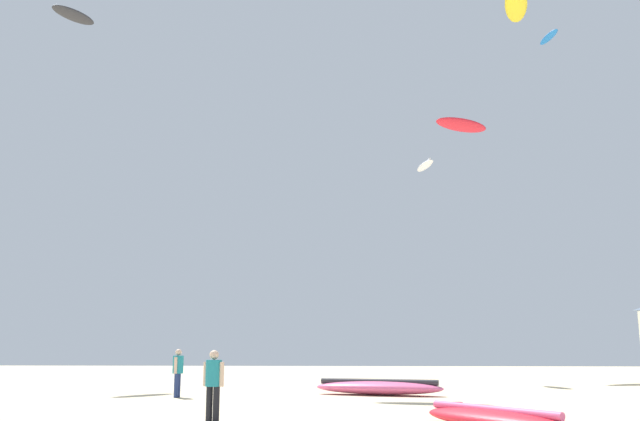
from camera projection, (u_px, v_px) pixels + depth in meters
person_foreground at (213, 380)px, 17.51m from camera, size 0.57×0.40×1.79m
person_midground at (178, 369)px, 26.06m from camera, size 0.40×0.59×1.79m
kite_grounded_near at (378, 387)px, 27.14m from camera, size 5.38×2.90×0.62m
kite_grounded_mid at (493, 418)px, 16.02m from camera, size 3.49×4.15×0.54m
cooler_box at (453, 408)px, 19.58m from camera, size 0.56×0.36×0.32m
kite_aloft_1 at (549, 37)px, 50.43m from camera, size 1.16×2.71×0.37m
kite_aloft_2 at (461, 125)px, 46.92m from camera, size 4.30×3.34×0.88m
kite_aloft_3 at (73, 15)px, 43.03m from camera, size 2.36×2.89×0.70m
kite_aloft_4 at (425, 166)px, 41.21m from camera, size 1.17×2.72×0.40m
kite_aloft_5 at (516, 4)px, 34.90m from camera, size 2.07×4.16×0.52m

